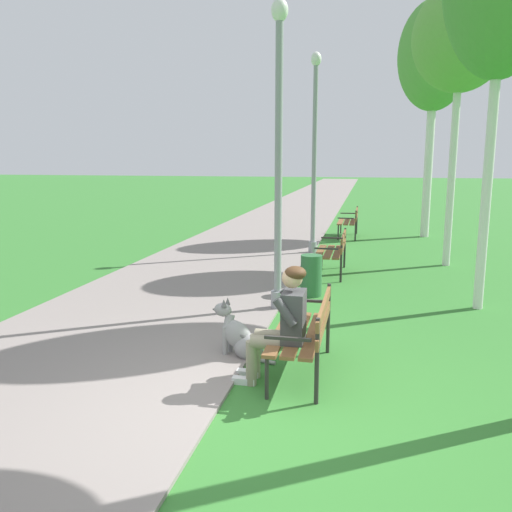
% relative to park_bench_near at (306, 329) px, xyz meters
% --- Properties ---
extents(ground_plane, '(120.00, 120.00, 0.00)m').
position_rel_park_bench_near_xyz_m(ground_plane, '(-0.40, -0.96, -0.51)').
color(ground_plane, '#33752D').
extents(paved_path, '(3.71, 60.00, 0.04)m').
position_rel_park_bench_near_xyz_m(paved_path, '(-2.54, 23.04, -0.49)').
color(paved_path, gray).
rests_on(paved_path, ground).
extents(park_bench_near, '(0.55, 1.50, 0.85)m').
position_rel_park_bench_near_xyz_m(park_bench_near, '(0.00, 0.00, 0.00)').
color(park_bench_near, brown).
rests_on(park_bench_near, ground).
extents(park_bench_mid, '(0.55, 1.50, 0.85)m').
position_rel_park_bench_near_xyz_m(park_bench_mid, '(-0.05, 5.12, 0.00)').
color(park_bench_mid, brown).
rests_on(park_bench_mid, ground).
extents(park_bench_far, '(0.55, 1.50, 0.85)m').
position_rel_park_bench_near_xyz_m(park_bench_far, '(0.07, 10.33, 0.00)').
color(park_bench_far, brown).
rests_on(park_bench_far, ground).
extents(person_seated_on_near_bench, '(0.74, 0.49, 1.25)m').
position_rel_park_bench_near_xyz_m(person_seated_on_near_bench, '(-0.21, -0.30, 0.17)').
color(person_seated_on_near_bench, gray).
rests_on(person_seated_on_near_bench, ground).
extents(dog_grey, '(0.82, 0.39, 0.71)m').
position_rel_park_bench_near_xyz_m(dog_grey, '(-0.79, 0.28, -0.25)').
color(dog_grey, gray).
rests_on(dog_grey, ground).
extents(lamp_post_near, '(0.24, 0.24, 4.49)m').
position_rel_park_bench_near_xyz_m(lamp_post_near, '(-0.72, 2.35, 1.81)').
color(lamp_post_near, gray).
rests_on(lamp_post_near, ground).
extents(lamp_post_mid, '(0.24, 0.24, 4.69)m').
position_rel_park_bench_near_xyz_m(lamp_post_mid, '(-0.71, 7.31, 1.91)').
color(lamp_post_mid, gray).
rests_on(lamp_post_mid, ground).
extents(birch_tree_third, '(1.94, 1.92, 5.78)m').
position_rel_park_bench_near_xyz_m(birch_tree_third, '(2.29, 6.53, 4.15)').
color(birch_tree_third, silver).
rests_on(birch_tree_third, ground).
extents(birch_tree_fourth, '(2.03, 2.00, 6.65)m').
position_rel_park_bench_near_xyz_m(birch_tree_fourth, '(2.24, 10.87, 4.56)').
color(birch_tree_fourth, silver).
rests_on(birch_tree_fourth, ground).
extents(litter_bin, '(0.36, 0.36, 0.70)m').
position_rel_park_bench_near_xyz_m(litter_bin, '(-0.31, 3.33, -0.16)').
color(litter_bin, '#2D6638').
rests_on(litter_bin, ground).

